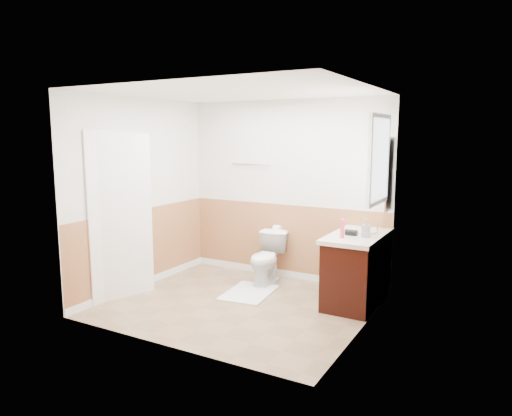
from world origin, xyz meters
The scene contains 32 objects.
floor centered at (0.00, 0.00, 0.00)m, with size 3.00×3.00×0.00m, color #8C7051.
ceiling centered at (0.00, 0.00, 2.50)m, with size 3.00×3.00×0.00m, color white.
wall_back centered at (0.00, 1.30, 1.25)m, with size 3.00×3.00×0.00m, color silver.
wall_front centered at (0.00, -1.30, 1.25)m, with size 3.00×3.00×0.00m, color silver.
wall_left centered at (-1.50, 0.00, 1.25)m, with size 3.00×3.00×0.00m, color silver.
wall_right centered at (1.50, 0.00, 1.25)m, with size 3.00×3.00×0.00m, color silver.
wainscot_back centered at (0.00, 1.29, 0.50)m, with size 3.00×3.00×0.00m, color #BD7C4B.
wainscot_front centered at (0.00, -1.29, 0.50)m, with size 3.00×3.00×0.00m, color #BD7C4B.
wainscot_left centered at (-1.49, 0.00, 0.50)m, with size 2.60×2.60×0.00m, color #BD7C4B.
wainscot_right centered at (1.49, 0.00, 0.50)m, with size 2.60×2.60×0.00m, color #BD7C4B.
toilet centered at (-0.09, 0.89, 0.35)m, with size 0.39×0.68×0.70m, color white.
bath_mat centered at (-0.09, 0.41, 0.01)m, with size 0.55×0.80×0.02m, color silver.
vanity_cabinet centered at (1.21, 0.76, 0.40)m, with size 0.55×1.10×0.80m, color black.
vanity_knob_left centered at (0.91, 0.66, 0.55)m, with size 0.03×0.03×0.03m, color #B4B4BB.
vanity_knob_right centered at (0.91, 0.86, 0.55)m, with size 0.03×0.03×0.03m, color white.
countertop centered at (1.20, 0.76, 0.83)m, with size 0.60×1.15×0.05m, color silver.
sink_basin centered at (1.21, 0.91, 0.86)m, with size 0.36×0.36×0.02m, color silver.
faucet centered at (1.39, 0.91, 0.92)m, with size 0.02×0.02×0.14m, color silver.
lotion_bottle centered at (1.11, 0.46, 0.96)m, with size 0.05×0.05×0.22m, color #E13A62.
soap_dispenser centered at (1.33, 0.66, 0.95)m, with size 0.09×0.10×0.21m, color gray.
hair_dryer_body centered at (1.16, 0.65, 0.89)m, with size 0.07×0.07×0.14m, color black.
hair_dryer_handle centered at (1.13, 0.63, 0.86)m, with size 0.03×0.03×0.07m, color black.
mirror_panel centered at (1.48, 1.10, 1.55)m, with size 0.02×0.35×0.90m, color silver.
window_frame centered at (1.47, 0.59, 1.75)m, with size 0.04×0.80×1.00m, color white.
window_glass centered at (1.49, 0.59, 1.75)m, with size 0.01×0.70×0.90m, color white.
door centered at (-1.40, -0.45, 1.02)m, with size 0.05×0.80×2.04m, color white.
door_frame centered at (-1.48, -0.45, 1.03)m, with size 0.02×0.92×2.10m, color white.
door_knob centered at (-1.34, -0.12, 0.95)m, with size 0.06×0.06×0.06m, color silver.
towel_bar centered at (-0.55, 1.25, 1.60)m, with size 0.02×0.02×0.62m, color silver.
tp_holder_bar centered at (-0.10, 1.23, 0.70)m, with size 0.02×0.02×0.14m, color silver.
tp_roll centered at (-0.10, 1.23, 0.70)m, with size 0.11×0.11×0.10m, color white.
tp_sheet centered at (-0.10, 1.23, 0.59)m, with size 0.10×0.01×0.16m, color white.
Camera 1 is at (2.81, -4.61, 2.02)m, focal length 32.90 mm.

